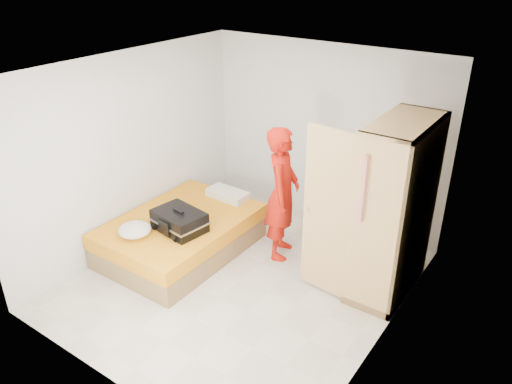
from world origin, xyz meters
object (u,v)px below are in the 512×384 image
Objects in this scene: wardrobe at (389,214)px; bed at (181,235)px; suitcase at (179,221)px; round_cushion at (135,230)px; person at (282,194)px.

bed is at bearing -162.37° from wardrobe.
wardrobe is (2.50, 0.79, 0.75)m from bed.
bed is 2.73m from wardrobe.
wardrobe is 2.94× the size of suitcase.
round_cushion is (-0.36, -0.42, -0.05)m from suitcase.
wardrobe reaches higher than bed.
suitcase reaches higher than round_cushion.
round_cushion is (-0.17, -0.62, 0.33)m from bed.
bed is 1.48m from person.
bed is 1.14× the size of person.
suitcase is (-2.31, -1.00, -0.37)m from wardrobe.
bed is 0.96× the size of wardrobe.
round_cushion reaches higher than bed.
round_cushion is at bearing -122.06° from suitcase.
bed is at bearing 140.92° from suitcase.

